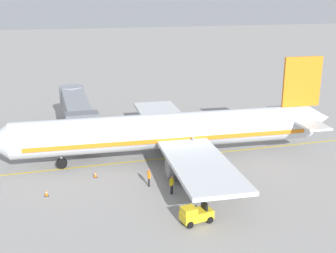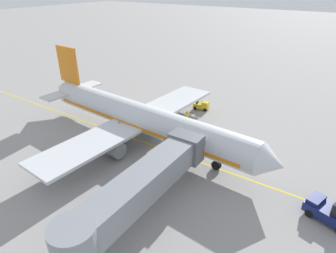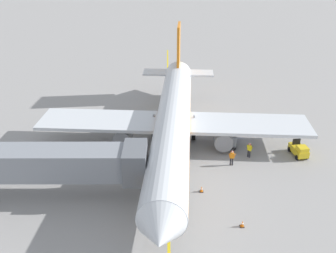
% 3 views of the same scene
% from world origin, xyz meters
% --- Properties ---
extents(ground_plane, '(400.00, 400.00, 0.00)m').
position_xyz_m(ground_plane, '(0.00, 0.00, 0.00)').
color(ground_plane, gray).
extents(gate_lead_in_line, '(0.24, 80.00, 0.01)m').
position_xyz_m(gate_lead_in_line, '(0.00, 0.00, 0.00)').
color(gate_lead_in_line, gold).
rests_on(gate_lead_in_line, ground).
extents(parked_airliner, '(30.27, 37.34, 10.63)m').
position_xyz_m(parked_airliner, '(-0.54, 1.06, 3.19)').
color(parked_airliner, silver).
rests_on(parked_airliner, ground).
extents(jet_bridge, '(17.76, 3.50, 4.98)m').
position_xyz_m(jet_bridge, '(10.73, 9.98, 3.46)').
color(jet_bridge, gray).
rests_on(jet_bridge, ground).
extents(baggage_tug_lead, '(1.64, 2.66, 1.62)m').
position_xyz_m(baggage_tug_lead, '(-14.02, 3.14, 0.71)').
color(baggage_tug_lead, gold).
rests_on(baggage_tug_lead, ground).
extents(baggage_cart_front, '(1.51, 2.95, 1.58)m').
position_xyz_m(baggage_cart_front, '(-6.95, 1.01, 0.95)').
color(baggage_cart_front, '#4C4C51').
rests_on(baggage_cart_front, ground).
extents(baggage_cart_second_in_train, '(1.51, 2.95, 1.58)m').
position_xyz_m(baggage_cart_second_in_train, '(-6.98, -1.74, 0.95)').
color(baggage_cart_second_in_train, '#4C4C51').
rests_on(baggage_cart_second_in_train, ground).
extents(ground_crew_wing_walker, '(0.57, 0.58, 1.69)m').
position_xyz_m(ground_crew_wing_walker, '(-8.60, 3.44, 0.95)').
color(ground_crew_wing_walker, '#232328').
rests_on(ground_crew_wing_walker, ground).
extents(ground_crew_loader, '(0.34, 0.72, 1.69)m').
position_xyz_m(ground_crew_loader, '(-11.03, -2.14, 0.95)').
color(ground_crew_loader, '#232328').
rests_on(ground_crew_loader, ground).
extents(ground_crew_marshaller, '(0.73, 0.27, 1.69)m').
position_xyz_m(ground_crew_marshaller, '(-6.51, 5.00, 0.95)').
color(ground_crew_marshaller, '#232328').
rests_on(ground_crew_marshaller, ground).
extents(safety_cone_nose_left, '(0.36, 0.36, 0.59)m').
position_xyz_m(safety_cone_nose_left, '(-3.04, 9.52, 0.29)').
color(safety_cone_nose_left, black).
rests_on(safety_cone_nose_left, ground).
extents(safety_cone_nose_right, '(0.36, 0.36, 0.59)m').
position_xyz_m(safety_cone_nose_right, '(-5.94, 14.17, 0.29)').
color(safety_cone_nose_right, black).
rests_on(safety_cone_nose_right, ground).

